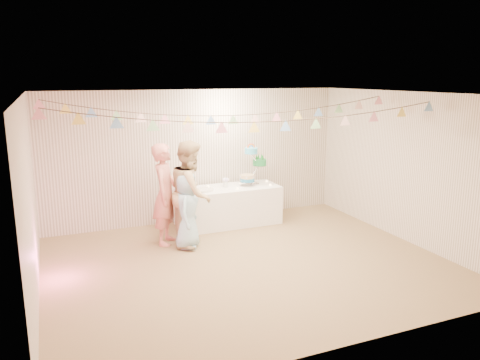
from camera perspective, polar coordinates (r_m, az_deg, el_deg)
name	(u,v)px	position (r m, az deg, el deg)	size (l,w,h in m)	color
floor	(248,263)	(7.39, 0.97, -10.13)	(6.00, 6.00, 0.00)	olive
ceiling	(249,94)	(6.82, 1.05, 10.45)	(6.00, 6.00, 0.00)	white
back_wall	(198,156)	(9.29, -5.18, 2.91)	(6.00, 6.00, 0.00)	silver
front_wall	(347,233)	(4.89, 12.87, -6.29)	(6.00, 6.00, 0.00)	silver
left_wall	(29,203)	(6.44, -24.28, -2.52)	(5.00, 5.00, 0.00)	silver
right_wall	(406,167)	(8.62, 19.62, 1.46)	(5.00, 5.00, 0.00)	silver
table	(228,206)	(9.15, -1.43, -3.15)	(1.98, 0.79, 0.74)	white
cake_stand	(253,165)	(9.23, 1.62, 1.83)	(0.68, 0.40, 0.77)	silver
cake_bottom	(247,181)	(9.18, 0.90, -0.12)	(0.31, 0.31, 0.15)	teal
cake_middle	(259,165)	(9.39, 2.39, 1.85)	(0.27, 0.27, 0.22)	#1C803C
cake_top_tier	(251,153)	(9.13, 1.36, 3.27)	(0.25, 0.25, 0.19)	#42AFD2
platter	(204,189)	(8.84, -4.45, -1.16)	(0.38, 0.38, 0.02)	white
posy	(226,182)	(9.07, -1.77, -0.25)	(0.16, 0.16, 0.18)	white
person_adult_a	(165,194)	(8.09, -9.09, -1.72)	(0.64, 0.42, 1.75)	#D67C70
person_adult_b	(191,193)	(8.00, -5.97, -1.60)	(0.88, 0.68, 1.81)	tan
person_child	(187,210)	(7.91, -6.50, -3.69)	(0.63, 0.41, 1.30)	#A3CFE6
bunting_back	(222,107)	(7.85, -2.22, 8.90)	(5.60, 1.10, 0.40)	pink
bunting_front	(254,115)	(6.66, 1.73, 7.97)	(5.60, 0.90, 0.36)	#72A5E5
tealight_0	(191,192)	(8.67, -6.03, -1.48)	(0.04, 0.04, 0.03)	#FFD88C
tealight_1	(208,186)	(9.10, -3.91, -0.75)	(0.04, 0.04, 0.03)	#FFD88C
tealight_2	(237,189)	(8.89, -0.33, -1.05)	(0.04, 0.04, 0.03)	#FFD88C
tealight_3	(241,183)	(9.38, 0.06, -0.32)	(0.04, 0.04, 0.03)	#FFD88C
tealight_4	(270,185)	(9.22, 3.72, -0.58)	(0.04, 0.04, 0.03)	#FFD88C
tealight_5	(267,181)	(9.54, 3.27, -0.12)	(0.04, 0.04, 0.03)	#FFD88C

